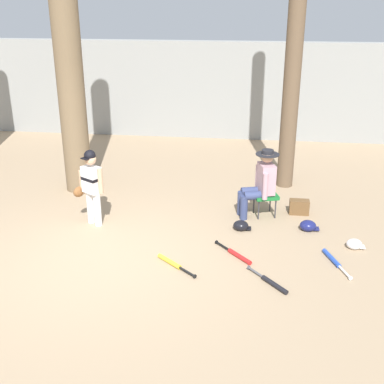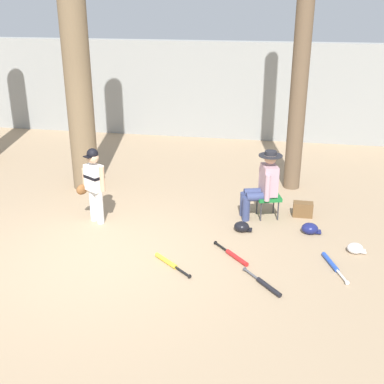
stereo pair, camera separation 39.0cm
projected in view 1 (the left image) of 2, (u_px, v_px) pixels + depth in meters
The scene contains 15 objects.
ground_plane at pixel (106, 260), 7.21m from camera, with size 60.00×60.00×0.00m, color #9E8466.
concrete_back_wall at pixel (178, 90), 13.17m from camera, with size 18.00×0.36×2.52m, color gray.
tree_near_player at pixel (68, 56), 8.92m from camera, with size 0.77×0.77×5.96m.
tree_behind_spectator at pixel (294, 48), 9.06m from camera, with size 0.51×0.51×5.96m.
young_ballplayer at pixel (91, 183), 8.09m from camera, with size 0.61×0.37×1.31m.
folding_stool at pixel (265, 196), 8.55m from camera, with size 0.50×0.50×0.41m.
seated_spectator at pixel (260, 181), 8.44m from camera, with size 0.68×0.53×1.20m.
handbag_beside_stool at pixel (299, 207), 8.70m from camera, with size 0.34×0.18×0.26m, color brown.
bat_black_composite at pixel (271, 283), 6.59m from camera, with size 0.56×0.62×0.07m.
bat_red_barrel at pixel (237, 255), 7.29m from camera, with size 0.59×0.63×0.07m.
bat_blue_youth at pixel (333, 260), 7.14m from camera, with size 0.32×0.79×0.07m.
bat_yellow_trainer at pixel (172, 263), 7.07m from camera, with size 0.64×0.57×0.07m.
batting_helmet_black at pixel (241, 226), 8.12m from camera, with size 0.30×0.23×0.17m.
batting_helmet_white at pixel (354, 244), 7.53m from camera, with size 0.28×0.21×0.16m.
batting_helmet_navy at pixel (308, 226), 8.10m from camera, with size 0.32×0.25×0.18m.
Camera 1 is at (2.06, -6.10, 3.61)m, focal length 46.07 mm.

